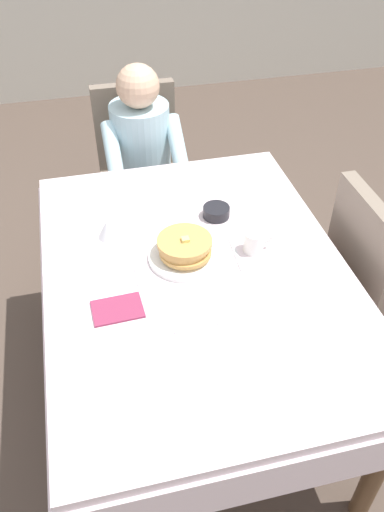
# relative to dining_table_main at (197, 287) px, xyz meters

# --- Properties ---
(ground_plane) EXTENTS (14.00, 14.00, 0.00)m
(ground_plane) POSITION_rel_dining_table_main_xyz_m (0.00, 0.00, -0.65)
(ground_plane) COLOR brown
(dining_table_main) EXTENTS (1.12, 1.52, 0.74)m
(dining_table_main) POSITION_rel_dining_table_main_xyz_m (0.00, 0.00, 0.00)
(dining_table_main) COLOR silver
(dining_table_main) RESTS_ON ground
(chair_diner) EXTENTS (0.44, 0.45, 0.93)m
(chair_diner) POSITION_rel_dining_table_main_xyz_m (-0.04, 1.17, -0.12)
(chair_diner) COLOR #7A6B5B
(chair_diner) RESTS_ON ground
(diner_person) EXTENTS (0.40, 0.43, 1.12)m
(diner_person) POSITION_rel_dining_table_main_xyz_m (-0.04, 1.01, 0.02)
(diner_person) COLOR silver
(diner_person) RESTS_ON ground
(chair_right_side) EXTENTS (0.45, 0.44, 0.93)m
(chair_right_side) POSITION_rel_dining_table_main_xyz_m (0.77, 0.00, -0.12)
(chair_right_side) COLOR #7A6B5B
(chair_right_side) RESTS_ON ground
(plate_breakfast) EXTENTS (0.28, 0.28, 0.02)m
(plate_breakfast) POSITION_rel_dining_table_main_xyz_m (-0.03, 0.07, 0.10)
(plate_breakfast) COLOR white
(plate_breakfast) RESTS_ON dining_table_main
(breakfast_stack) EXTENTS (0.20, 0.21, 0.08)m
(breakfast_stack) POSITION_rel_dining_table_main_xyz_m (-0.03, 0.07, 0.14)
(breakfast_stack) COLOR tan
(breakfast_stack) RESTS_ON plate_breakfast
(cup_coffee) EXTENTS (0.11, 0.08, 0.08)m
(cup_coffee) POSITION_rel_dining_table_main_xyz_m (0.24, 0.06, 0.13)
(cup_coffee) COLOR white
(cup_coffee) RESTS_ON dining_table_main
(bowl_butter) EXTENTS (0.11, 0.11, 0.04)m
(bowl_butter) POSITION_rel_dining_table_main_xyz_m (0.16, 0.30, 0.11)
(bowl_butter) COLOR black
(bowl_butter) RESTS_ON dining_table_main
(syrup_pitcher) EXTENTS (0.08, 0.08, 0.07)m
(syrup_pitcher) POSITION_rel_dining_table_main_xyz_m (-0.29, 0.27, 0.13)
(syrup_pitcher) COLOR silver
(syrup_pitcher) RESTS_ON dining_table_main
(fork_left_of_plate) EXTENTS (0.02, 0.18, 0.00)m
(fork_left_of_plate) POSITION_rel_dining_table_main_xyz_m (-0.22, 0.05, 0.09)
(fork_left_of_plate) COLOR silver
(fork_left_of_plate) RESTS_ON dining_table_main
(knife_right_of_plate) EXTENTS (0.02, 0.20, 0.00)m
(knife_right_of_plate) POSITION_rel_dining_table_main_xyz_m (0.16, 0.05, 0.09)
(knife_right_of_plate) COLOR silver
(knife_right_of_plate) RESTS_ON dining_table_main
(spoon_near_edge) EXTENTS (0.15, 0.02, 0.00)m
(spoon_near_edge) POSITION_rel_dining_table_main_xyz_m (-0.07, -0.27, 0.09)
(spoon_near_edge) COLOR silver
(spoon_near_edge) RESTS_ON dining_table_main
(napkin_folded) EXTENTS (0.17, 0.13, 0.01)m
(napkin_folded) POSITION_rel_dining_table_main_xyz_m (-0.31, -0.13, 0.09)
(napkin_folded) COLOR #8C2D4C
(napkin_folded) RESTS_ON dining_table_main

